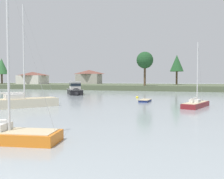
# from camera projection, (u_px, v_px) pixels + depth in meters

# --- Properties ---
(far_shore_bank) EXTENTS (225.73, 40.73, 1.61)m
(far_shore_bank) POSITION_uv_depth(u_px,v_px,m) (174.00, 87.00, 89.08)
(far_shore_bank) COLOR #4C563D
(far_shore_bank) RESTS_ON ground
(sailboat_maroon) EXTENTS (3.61, 6.50, 8.72)m
(sailboat_maroon) POSITION_uv_depth(u_px,v_px,m) (196.00, 106.00, 30.20)
(sailboat_maroon) COLOR maroon
(sailboat_maroon) RESTS_ON ground
(sailboat_cream) EXTENTS (7.80, 9.38, 13.70)m
(sailboat_cream) POSITION_uv_depth(u_px,v_px,m) (18.00, 105.00, 29.80)
(sailboat_cream) COLOR beige
(sailboat_cream) RESTS_ON ground
(sailboat_orange) EXTENTS (6.97, 3.08, 9.96)m
(sailboat_orange) POSITION_uv_depth(u_px,v_px,m) (1.00, 138.00, 13.48)
(sailboat_orange) COLOR orange
(sailboat_orange) RESTS_ON ground
(cruiser_black) EXTENTS (8.09, 10.31, 5.90)m
(cruiser_black) POSITION_uv_depth(u_px,v_px,m) (75.00, 91.00, 55.74)
(cruiser_black) COLOR black
(cruiser_black) RESTS_ON ground
(dinghy_navy) EXTENTS (1.66, 3.45, 0.51)m
(dinghy_navy) POSITION_uv_depth(u_px,v_px,m) (145.00, 101.00, 37.61)
(dinghy_navy) COLOR navy
(dinghy_navy) RESTS_ON ground
(mooring_buoy_orange) EXTENTS (0.35, 0.35, 0.40)m
(mooring_buoy_orange) POSITION_uv_depth(u_px,v_px,m) (50.00, 99.00, 41.84)
(mooring_buoy_orange) COLOR orange
(mooring_buoy_orange) RESTS_ON ground
(mooring_buoy_yellow) EXTENTS (0.52, 0.52, 0.57)m
(mooring_buoy_yellow) POSITION_uv_depth(u_px,v_px,m) (137.00, 97.00, 45.25)
(mooring_buoy_yellow) COLOR yellow
(mooring_buoy_yellow) RESTS_ON ground
(shore_tree_center_right) EXTENTS (5.25, 5.25, 10.65)m
(shore_tree_center_right) POSITION_uv_depth(u_px,v_px,m) (145.00, 60.00, 74.41)
(shore_tree_center_right) COLOR brown
(shore_tree_center_right) RESTS_ON far_shore_bank
(shore_tree_inland_b) EXTENTS (5.91, 5.91, 11.64)m
(shore_tree_inland_b) POSITION_uv_depth(u_px,v_px,m) (2.00, 66.00, 108.97)
(shore_tree_inland_b) COLOR brown
(shore_tree_inland_b) RESTS_ON far_shore_bank
(shore_tree_far_left) EXTENTS (5.01, 5.01, 11.07)m
(shore_tree_far_left) POSITION_uv_depth(u_px,v_px,m) (177.00, 63.00, 87.96)
(shore_tree_far_left) COLOR brown
(shore_tree_far_left) RESTS_ON far_shore_bank
(cottage_near_water) EXTENTS (12.36, 8.37, 5.23)m
(cottage_near_water) POSITION_uv_depth(u_px,v_px,m) (33.00, 78.00, 103.25)
(cottage_near_water) COLOR silver
(cottage_near_water) RESTS_ON far_shore_bank
(cottage_hillside) EXTENTS (11.67, 7.17, 6.37)m
(cottage_hillside) POSITION_uv_depth(u_px,v_px,m) (89.00, 77.00, 110.36)
(cottage_hillside) COLOR #9E998E
(cottage_hillside) RESTS_ON far_shore_bank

